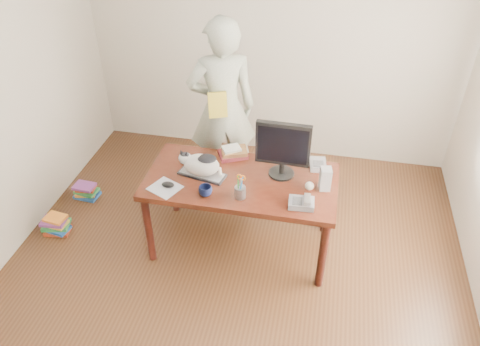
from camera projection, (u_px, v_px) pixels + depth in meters
name	position (u px, v px, depth m)	size (l,w,h in m)	color
room	(223.00, 161.00, 3.08)	(4.50, 4.50, 4.50)	black
desk	(243.00, 187.00, 4.06)	(1.60, 0.80, 0.75)	black
keyboard	(202.00, 174.00, 3.95)	(0.42, 0.23, 0.02)	black
cat	(200.00, 164.00, 3.89)	(0.40, 0.25, 0.22)	silver
monitor	(283.00, 147.00, 3.79)	(0.45, 0.22, 0.51)	black
pen_cup	(240.00, 191.00, 3.68)	(0.11, 0.11, 0.23)	gray
mousepad	(165.00, 188.00, 3.81)	(0.30, 0.29, 0.01)	#ADB1BA
mouse	(168.00, 185.00, 3.81)	(0.12, 0.11, 0.04)	black
coffee_mug	(205.00, 191.00, 3.72)	(0.11, 0.11, 0.09)	black
phone	(302.00, 203.00, 3.62)	(0.21, 0.18, 0.09)	slate
speaker	(325.00, 179.00, 3.76)	(0.10, 0.11, 0.19)	#97979A
baseball	(309.00, 186.00, 3.78)	(0.07, 0.07, 0.07)	white
book_stack	(233.00, 152.00, 4.16)	(0.30, 0.27, 0.09)	#4D141B
calculator	(318.00, 164.00, 4.04)	(0.16, 0.20, 0.05)	slate
person	(222.00, 109.00, 4.55)	(0.67, 0.44, 1.83)	silver
held_book	(218.00, 105.00, 4.33)	(0.20, 0.16, 0.24)	gold
book_pile_a	(56.00, 225.00, 4.43)	(0.27, 0.22, 0.18)	#9D3116
book_pile_b	(86.00, 191.00, 4.87)	(0.26, 0.20, 0.15)	#184894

